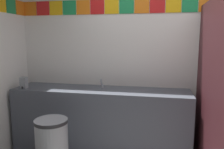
# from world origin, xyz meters

# --- Properties ---
(wall_back) EXTENTS (4.21, 0.09, 2.54)m
(wall_back) POSITION_xyz_m (-0.00, 1.44, 1.27)
(wall_back) COLOR white
(wall_back) RESTS_ON ground_plane
(vanity_counter) EXTENTS (2.43, 0.56, 0.87)m
(vanity_counter) POSITION_xyz_m (-0.84, 1.12, 0.44)
(vanity_counter) COLOR #4C515B
(vanity_counter) RESTS_ON ground_plane
(faucet_center) EXTENTS (0.04, 0.10, 0.14)m
(faucet_center) POSITION_xyz_m (-0.84, 1.21, 0.92)
(faucet_center) COLOR silver
(faucet_center) RESTS_ON vanity_counter
(soap_dispenser) EXTENTS (0.09, 0.09, 0.16)m
(soap_dispenser) POSITION_xyz_m (-1.90, 0.96, 0.95)
(soap_dispenser) COLOR gray
(soap_dispenser) RESTS_ON vanity_counter
(trash_bin) EXTENTS (0.38, 0.38, 0.65)m
(trash_bin) POSITION_xyz_m (-1.24, 0.43, 0.33)
(trash_bin) COLOR #999EA3
(trash_bin) RESTS_ON ground_plane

